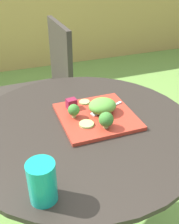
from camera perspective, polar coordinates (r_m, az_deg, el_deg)
name	(u,v)px	position (r m, az deg, el deg)	size (l,w,h in m)	color
bamboo_fence	(11,17)	(3.30, -16.24, 18.86)	(8.00, 0.08, 1.23)	#A8894C
patio_table	(83,179)	(1.17, -1.37, -13.96)	(0.85, 0.85, 0.73)	#28231E
patio_chair	(45,83)	(1.79, -9.33, 6.16)	(0.45, 0.45, 0.90)	#332D28
salad_plate	(97,116)	(1.02, 1.51, -0.90)	(0.28, 0.28, 0.01)	#AD3323
drinking_glass	(42,184)	(0.70, -9.96, -14.77)	(0.07, 0.07, 0.12)	#149989
fork	(104,110)	(1.05, 3.14, 0.53)	(0.15, 0.07, 0.00)	silver
lettuce_mound	(102,106)	(1.02, 2.76, 1.33)	(0.11, 0.09, 0.05)	#519338
broccoli_floret_0	(106,120)	(0.93, 3.55, -1.61)	(0.05, 0.05, 0.06)	#99B770
broccoli_floret_1	(74,110)	(0.99, -3.37, 0.40)	(0.04, 0.04, 0.05)	#99B770
cucumber_slice_0	(86,124)	(0.96, -0.65, -2.57)	(0.05, 0.05, 0.01)	#8EB766
cucumber_slice_1	(84,102)	(1.10, -1.08, 2.14)	(0.04, 0.04, 0.01)	#8EB766
beet_chunk_0	(71,104)	(1.06, -3.85, 1.81)	(0.04, 0.03, 0.04)	maroon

